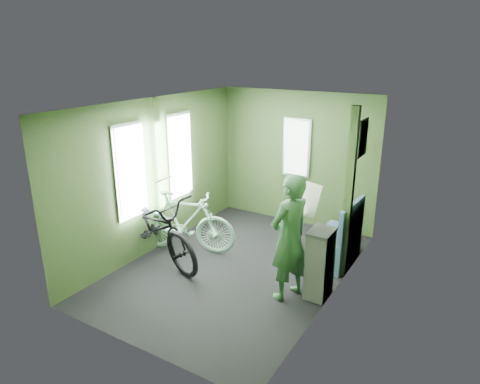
% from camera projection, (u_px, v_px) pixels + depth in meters
% --- Properties ---
extents(room, '(4.00, 4.02, 2.31)m').
position_uv_depth(room, '(235.00, 169.00, 5.67)').
color(room, black).
rests_on(room, ground).
extents(bicycle_black, '(2.18, 1.45, 1.15)m').
position_uv_depth(bicycle_black, '(158.00, 259.00, 6.30)').
color(bicycle_black, black).
rests_on(bicycle_black, ground).
extents(bicycle_mint, '(1.66, 0.95, 0.97)m').
position_uv_depth(bicycle_mint, '(185.00, 250.00, 6.58)').
color(bicycle_mint, '#8DCAA9').
rests_on(bicycle_mint, ground).
extents(passenger, '(0.57, 0.75, 1.60)m').
position_uv_depth(passenger, '(289.00, 237.00, 5.12)').
color(passenger, '#335E3A').
rests_on(passenger, ground).
extents(waste_box, '(0.26, 0.37, 0.89)m').
position_uv_depth(waste_box, '(320.00, 264.00, 5.24)').
color(waste_box, slate).
rests_on(waste_box, ground).
extents(bench_seat, '(0.53, 0.91, 0.94)m').
position_uv_depth(bench_seat, '(336.00, 244.00, 6.16)').
color(bench_seat, navy).
rests_on(bench_seat, ground).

